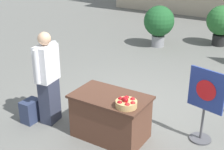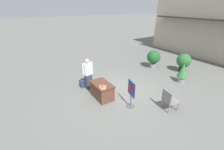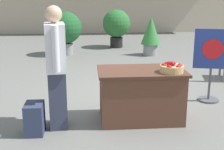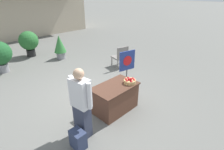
{
  "view_description": "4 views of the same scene",
  "coord_description": "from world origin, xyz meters",
  "views": [
    {
      "loc": [
        2.33,
        -4.78,
        3.04
      ],
      "look_at": [
        -0.14,
        -0.79,
        1.04
      ],
      "focal_mm": 50.0,
      "sensor_mm": 36.0,
      "label": 1
    },
    {
      "loc": [
        5.45,
        -4.0,
        4.14
      ],
      "look_at": [
        -0.43,
        -0.16,
        0.86
      ],
      "focal_mm": 24.0,
      "sensor_mm": 36.0,
      "label": 2
    },
    {
      "loc": [
        -0.83,
        -5.29,
        1.87
      ],
      "look_at": [
        -0.44,
        -0.52,
        0.57
      ],
      "focal_mm": 50.0,
      "sensor_mm": 36.0,
      "label": 3
    },
    {
      "loc": [
        -2.98,
        -3.76,
        3.04
      ],
      "look_at": [
        0.06,
        -0.77,
        0.97
      ],
      "focal_mm": 28.0,
      "sensor_mm": 36.0,
      "label": 4
    }
  ],
  "objects": [
    {
      "name": "apple_basket",
      "position": [
        0.34,
        -1.17,
        0.83
      ],
      "size": [
        0.33,
        0.33,
        0.16
      ],
      "color": "tan",
      "rests_on": "display_table"
    },
    {
      "name": "potted_plant_far_right",
      "position": [
        0.18,
        5.14,
        0.76
      ],
      "size": [
        0.92,
        0.92,
        1.27
      ],
      "color": "black",
      "rests_on": "ground_plane"
    },
    {
      "name": "potted_plant_near_left",
      "position": [
        1.06,
        3.75,
        0.64
      ],
      "size": [
        0.57,
        0.57,
        1.14
      ],
      "color": "gray",
      "rests_on": "ground_plane"
    },
    {
      "name": "display_table",
      "position": [
        -0.05,
        -0.99,
        0.38
      ],
      "size": [
        1.25,
        0.76,
        0.76
      ],
      "color": "brown",
      "rests_on": "ground_plane"
    },
    {
      "name": "patio_chair",
      "position": [
        2.32,
        0.94,
        0.52
      ],
      "size": [
        0.66,
        0.66,
        0.94
      ],
      "rotation": [
        0.0,
        0.0,
        1.35
      ],
      "color": "gray",
      "rests_on": "ground_plane"
    },
    {
      "name": "person_visitor",
      "position": [
        -1.25,
        -1.14,
        0.86
      ],
      "size": [
        0.31,
        0.61,
        1.68
      ],
      "rotation": [
        0.0,
        0.0,
        0.13
      ],
      "color": "#33384C",
      "rests_on": "ground_plane"
    },
    {
      "name": "ground_plane",
      "position": [
        0.0,
        0.0,
        0.0
      ],
      "size": [
        120.0,
        120.0,
        0.0
      ],
      "primitive_type": "plane",
      "color": "slate"
    },
    {
      "name": "backpack",
      "position": [
        -1.55,
        -1.34,
        0.21
      ],
      "size": [
        0.24,
        0.34,
        0.42
      ],
      "color": "#2D3856",
      "rests_on": "ground_plane"
    },
    {
      "name": "poster_board",
      "position": [
        1.28,
        -0.28,
        0.69
      ],
      "size": [
        0.6,
        0.36,
        1.25
      ],
      "rotation": [
        0.0,
        0.0,
        -1.81
      ],
      "color": "#4C4C51",
      "rests_on": "ground_plane"
    },
    {
      "name": "potted_plant_near_right",
      "position": [
        -1.44,
        4.03,
        0.77
      ],
      "size": [
        0.94,
        0.94,
        1.28
      ],
      "color": "gray",
      "rests_on": "ground_plane"
    }
  ]
}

